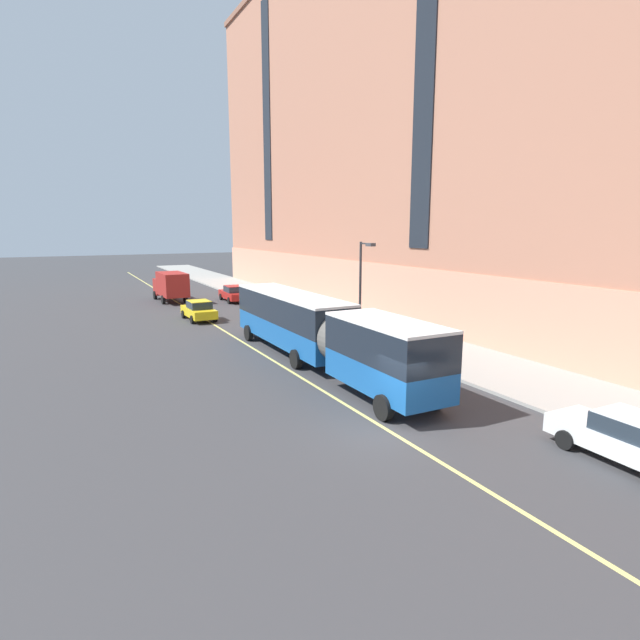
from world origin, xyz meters
TOP-DOWN VIEW (x-y plane):
  - ground_plane at (0.00, 0.00)m, footprint 260.00×260.00m
  - sidewalk at (9.23, 3.00)m, footprint 5.85×160.00m
  - city_bus at (1.68, 8.69)m, footprint 2.90×18.37m
  - parked_car_white_0 at (5.06, -5.44)m, footprint 2.02×4.59m
  - parked_car_darkgray_1 at (5.19, 19.02)m, footprint 2.05×4.31m
  - parked_car_red_3 at (5.06, 33.24)m, footprint 2.02×4.80m
  - parked_car_navy_4 at (5.15, 10.49)m, footprint 1.96×4.32m
  - box_truck at (-0.41, 35.87)m, footprint 2.49×6.46m
  - taxi_cab at (-0.51, 24.74)m, footprint 2.04×4.40m
  - street_lamp at (6.91, 12.68)m, footprint 0.36×1.48m
  - lane_centerline at (-0.02, 3.00)m, footprint 0.16×140.00m

SIDE VIEW (x-z plane):
  - ground_plane at x=0.00m, z-range 0.00..0.00m
  - lane_centerline at x=-0.02m, z-range 0.00..0.01m
  - sidewalk at x=9.23m, z-range 0.00..0.15m
  - parked_car_navy_4 at x=5.15m, z-range 0.00..1.56m
  - parked_car_darkgray_1 at x=5.19m, z-range 0.00..1.56m
  - taxi_cab at x=-0.51m, z-range 0.00..1.56m
  - parked_car_white_0 at x=5.06m, z-range 0.00..1.56m
  - parked_car_red_3 at x=5.06m, z-range 0.00..1.56m
  - box_truck at x=-0.41m, z-range 0.20..3.10m
  - city_bus at x=1.68m, z-range 0.29..3.73m
  - street_lamp at x=6.91m, z-range 0.90..7.03m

